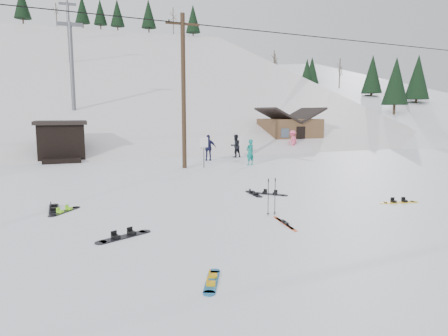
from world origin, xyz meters
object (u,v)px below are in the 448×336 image
object	(u,v)px
utility_pole	(184,89)
cabin	(289,132)
hero_snowboard	(212,281)
hero_skis	(285,223)

from	to	relation	value
utility_pole	cabin	distance (m)	16.71
cabin	hero_snowboard	bearing A→B (deg)	-122.83
utility_pole	cabin	bearing A→B (deg)	37.56
hero_snowboard	hero_skis	size ratio (longest dim) A/B	0.72
hero_skis	hero_snowboard	bearing A→B (deg)	-130.82
utility_pole	hero_snowboard	xyz separation A→B (m)	(-3.81, -16.07, -4.66)
utility_pole	hero_skis	bearing A→B (deg)	-91.70
utility_pole	hero_snowboard	size ratio (longest dim) A/B	7.56
utility_pole	hero_skis	size ratio (longest dim) A/B	5.45
cabin	hero_snowboard	size ratio (longest dim) A/B	4.52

